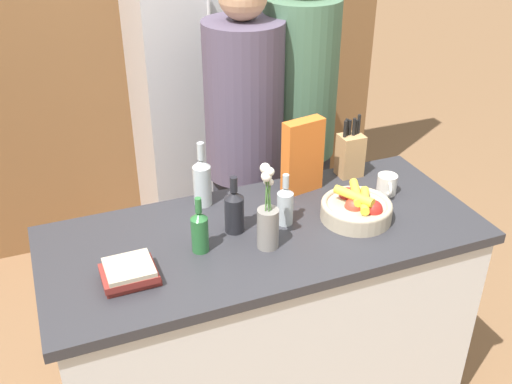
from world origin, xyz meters
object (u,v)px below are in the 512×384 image
Objects in this scene: coffee_mug at (387,185)px; bottle_oil at (200,230)px; refrigerator at (205,100)px; bottle_water at (285,204)px; knife_block at (350,154)px; book_stack at (130,273)px; person_at_sink at (244,144)px; fruit_bowl at (357,208)px; cereal_box at (303,156)px; bottle_vinegar at (234,210)px; person_in_blue at (298,122)px; bottle_wine at (202,181)px; flower_vase at (268,220)px.

bottle_oil is (-0.83, -0.10, 0.04)m from coffee_mug.
bottle_oil is (-0.44, -1.33, 0.06)m from refrigerator.
refrigerator is 1.28m from bottle_water.
coffee_mug is at bearing -72.73° from knife_block.
bottle_water is (-0.42, -0.25, -0.02)m from knife_block.
coffee_mug is 1.11m from book_stack.
knife_block is at bearing 107.27° from coffee_mug.
person_at_sink reaches higher than book_stack.
coffee_mug is (0.21, 0.12, -0.00)m from fruit_bowl.
cereal_box is 1.39× the size of bottle_vinegar.
cereal_box is 1.52× the size of bottle_water.
book_stack is (-0.79, -0.34, -0.13)m from cereal_box.
coffee_mug is at bearing 7.09° from bottle_oil.
person_in_blue is (0.98, 0.79, 0.07)m from book_stack.
fruit_bowl is 1.01× the size of bottle_wine.
book_stack is 1.00m from person_at_sink.
bottle_vinegar reaches higher than coffee_mug.
person_in_blue is (0.09, 0.73, 0.05)m from fruit_bowl.
person_in_blue reaches higher than knife_block.
flower_vase is 0.44m from cereal_box.
bottle_water is at bearing 44.71° from flower_vase.
coffee_mug is 0.06× the size of person_at_sink.
book_stack is at bearing -156.61° from cereal_box.
person_in_blue reaches higher than person_at_sink.
flower_vase is (-0.39, -0.05, 0.06)m from fruit_bowl.
person_at_sink is (-0.11, 0.39, -0.10)m from cereal_box.
cereal_box is 0.37m from coffee_mug.
bottle_vinegar reaches higher than fruit_bowl.
bottle_oil is 0.77m from person_at_sink.
bottle_water is (0.62, 0.14, 0.05)m from book_stack.
bottle_oil is at bearing 178.36° from fruit_bowl.
knife_block reaches higher than bottle_water.
bottle_wine is at bearing -147.84° from person_in_blue.
knife_block is 2.40× the size of coffee_mug.
person_at_sink is (0.41, 0.65, -0.03)m from bottle_oil.
refrigerator is at bearing 63.51° from book_stack.
bottle_wine is (-0.41, 0.04, -0.05)m from cereal_box.
bottle_wine is (-0.13, 0.37, -0.00)m from flower_vase.
bottle_water is at bearing -174.18° from coffee_mug.
bottle_water is (0.25, -0.25, -0.02)m from bottle_wine.
bottle_water is (-0.08, -1.28, 0.06)m from refrigerator.
book_stack is 1.26m from person_in_blue.
bottle_water is (-0.27, 0.07, 0.04)m from fruit_bowl.
person_at_sink reaches higher than coffee_mug.
coffee_mug is at bearing 2.43° from bottle_vinegar.
person_at_sink is at bearing 47.13° from book_stack.
knife_block is at bearing 20.69° from bottle_vinegar.
bottle_wine is at bearing -179.62° from knife_block.
person_at_sink is (0.06, 0.60, -0.02)m from bottle_water.
bottle_vinegar is 0.63m from person_at_sink.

